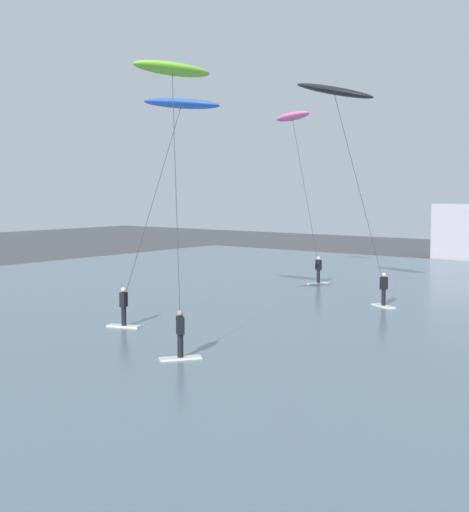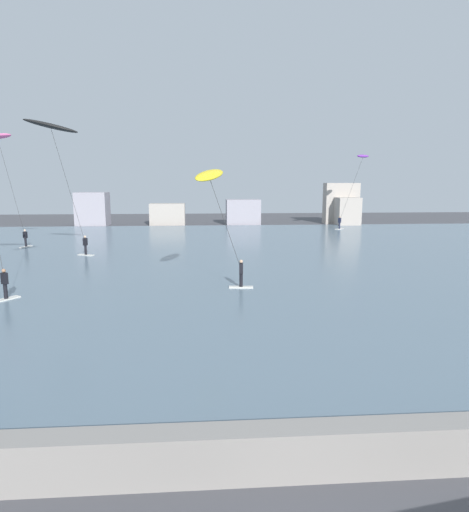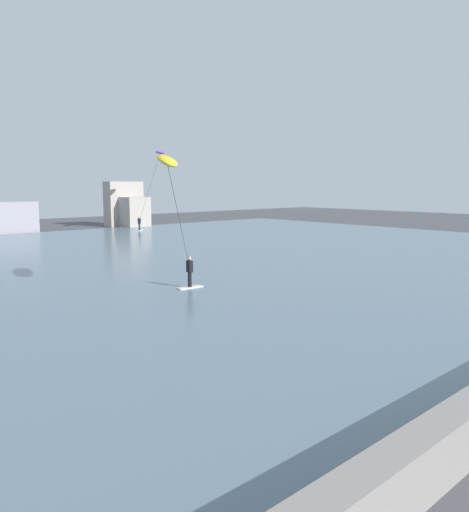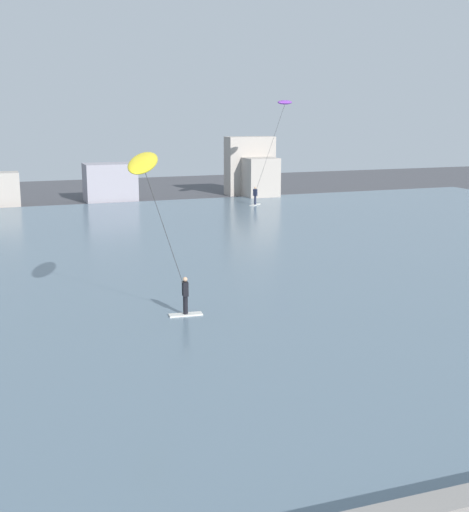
{
  "view_description": "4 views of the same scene",
  "coord_description": "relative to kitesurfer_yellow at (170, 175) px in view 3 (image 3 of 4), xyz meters",
  "views": [
    {
      "loc": [
        3.6,
        1.87,
        5.72
      ],
      "look_at": [
        -3.16,
        10.51,
        4.69
      ],
      "focal_mm": 49.09,
      "sensor_mm": 36.0,
      "label": 1
    },
    {
      "loc": [
        -1.63,
        -4.54,
        6.29
      ],
      "look_at": [
        -0.38,
        12.73,
        3.32
      ],
      "focal_mm": 31.16,
      "sensor_mm": 36.0,
      "label": 2
    },
    {
      "loc": [
        -14.65,
        0.15,
        5.43
      ],
      "look_at": [
        0.93,
        17.47,
        2.08
      ],
      "focal_mm": 34.77,
      "sensor_mm": 36.0,
      "label": 3
    },
    {
      "loc": [
        -6.88,
        -5.71,
        8.52
      ],
      "look_at": [
        1.41,
        16.92,
        3.31
      ],
      "focal_mm": 47.62,
      "sensor_mm": 36.0,
      "label": 4
    }
  ],
  "objects": [
    {
      "name": "kitesurfer_purple",
      "position": [
        18.64,
        29.39,
        2.34
      ],
      "size": [
        4.11,
        3.63,
        9.32
      ],
      "color": "silver",
      "rests_on": "water_bay"
    },
    {
      "name": "kitesurfer_yellow",
      "position": [
        0.0,
        0.0,
        0.0
      ],
      "size": [
        3.61,
        3.01,
        7.0
      ],
      "color": "silver",
      "rests_on": "water_bay"
    },
    {
      "name": "water_bay",
      "position": [
        1.03,
        10.84,
        -5.85
      ],
      "size": [
        84.0,
        52.0,
        0.1
      ],
      "primitive_type": "cube",
      "color": "slate",
      "rests_on": "ground"
    }
  ]
}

